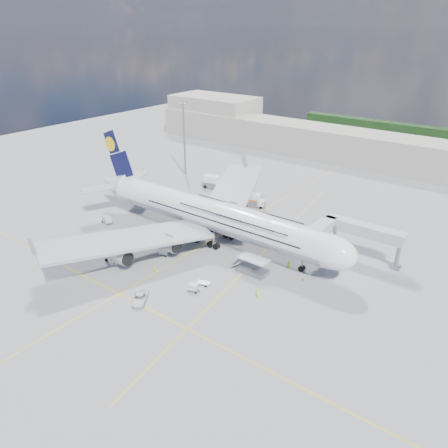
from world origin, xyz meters
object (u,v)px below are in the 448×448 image
Objects in this scene: service_van at (140,298)px; cone_tail at (112,214)px; crew_nose at (289,265)px; crew_loader at (253,257)px; light_mast at (184,138)px; dolly_back at (107,219)px; dolly_row_c at (163,251)px; crew_tug at (155,270)px; dolly_row_b at (134,235)px; cone_wing_left_inner at (224,202)px; dolly_row_a at (120,244)px; jet_bridge at (346,231)px; cone_wing_right_outer at (127,252)px; catering_truck_inner at (254,201)px; baggage_tug at (111,258)px; airliner at (213,215)px; dolly_nose_near at (203,283)px; cone_wing_left_outer at (238,197)px; catering_truck_outer at (213,183)px; cone_nose at (303,279)px; dolly_nose_far at (193,287)px; cone_wing_right_inner at (148,256)px; crew_wing at (136,230)px; crew_van at (258,293)px; cargo_loader at (252,268)px.

service_van is 44.89m from cone_tail.
crew_nose reaches higher than crew_loader.
light_mast reaches higher than dolly_back.
crew_tug is (4.34, -7.12, -0.16)m from dolly_row_c.
dolly_row_b is 6.86× the size of cone_wing_left_inner.
cone_tail is (-16.25, 11.06, -0.07)m from dolly_row_a.
cone_wing_right_outer is at bearing -145.59° from jet_bridge.
catering_truck_inner is 4.49× the size of crew_loader.
catering_truck_inner reaches higher than baggage_tug.
airliner reaches higher than service_van.
dolly_nose_near is (10.97, -17.00, -6.54)m from airliner.
airliner is 142.21× the size of cone_wing_right_outer.
crew_tug is 48.55m from cone_wing_left_outer.
baggage_tug is (17.64, -13.10, -0.21)m from dolly_back.
airliner is 136.37× the size of cone_wing_left_outer.
cone_tail reaches higher than dolly_row_b.
catering_truck_outer is at bearing 169.67° from cone_wing_left_outer.
baggage_tug reaches higher than dolly_row_a.
jet_bridge is 44.05m from cone_wing_left_inner.
service_van is at bearing -17.76° from dolly_back.
dolly_row_c is 16.06m from dolly_nose_near.
cone_nose is 0.95× the size of cone_wing_left_outer.
cone_tail is (-59.24, -1.66, -0.01)m from cone_nose.
dolly_row_a is 44.83m from cone_nose.
jet_bridge is 0.74× the size of light_mast.
dolly_row_c is 2.04× the size of crew_loader.
baggage_tug reaches higher than dolly_nose_far.
cone_wing_left_inner is (4.72, 31.91, -0.11)m from dolly_row_b.
dolly_row_c is 8.34m from crew_tug.
dolly_back reaches higher than cone_tail.
dolly_nose_near is at bearing -58.41° from cone_wing_left_inner.
airliner is 24.63× the size of dolly_nose_near.
cone_tail is at bearing 145.28° from dolly_nose_near.
cone_nose is 35.67m from cone_wing_right_inner.
jet_bridge is 11.87× the size of crew_loader.
dolly_row_a is 0.46× the size of catering_truck_inner.
airliner is 43.02× the size of crew_wing.
dolly_row_c is 6.38× the size of cone_wing_left_inner.
baggage_tug is 15.11m from crew_wing.
baggage_tug is at bearing -117.22° from airliner.
cone_nose is at bearing 28.63° from dolly_nose_far.
crew_van reaches higher than cone_wing_left_inner.
dolly_back is at bearing 70.56° from crew_van.
crew_nose is 43.72m from cone_wing_left_outer.
dolly_row_c is at bearing -164.73° from cargo_loader.
light_mast is 76.26m from dolly_nose_far.
crew_loader is at bearing -9.52° from airliner.
cargo_loader is 9.14m from crew_van.
crew_tug is (28.98, -10.68, -0.29)m from dolly_back.
cone_tail is (-27.99, 8.09, -0.71)m from dolly_row_c.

